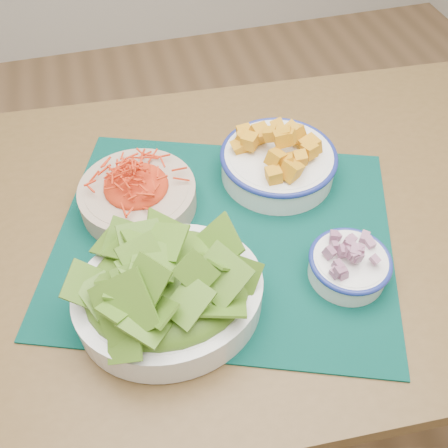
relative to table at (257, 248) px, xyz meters
name	(u,v)px	position (x,y,z in m)	size (l,w,h in m)	color
ground	(252,390)	(0.01, -0.03, -0.65)	(4.00, 4.00, 0.00)	#9D744B
table	(257,248)	(0.00, 0.00, 0.00)	(1.26, 0.89, 0.75)	brown
placemat	(224,236)	(-0.08, -0.03, 0.10)	(0.57, 0.47, 0.00)	#012924
carrot_bowl	(137,191)	(-0.21, 0.08, 0.14)	(0.24, 0.24, 0.08)	#C0A88E
squash_bowl	(279,154)	(0.06, 0.09, 0.16)	(0.25, 0.25, 0.11)	white
lettuce_bowl	(168,288)	(-0.19, -0.15, 0.16)	(0.29, 0.25, 0.12)	white
onion_bowl	(350,262)	(0.09, -0.16, 0.14)	(0.15, 0.15, 0.07)	white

